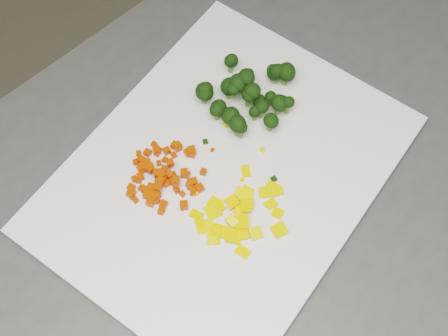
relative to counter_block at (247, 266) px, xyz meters
name	(u,v)px	position (x,y,z in m)	size (l,w,h in m)	color
counter_block	(247,266)	(0.00, 0.00, 0.00)	(0.97, 0.68, 0.90)	#434341
cutting_board	(224,173)	(-0.05, 0.00, 0.46)	(0.48, 0.37, 0.01)	white
carrot_pile	(165,172)	(-0.13, 0.03, 0.48)	(0.11, 0.11, 0.03)	#C32B02
pepper_pile	(240,210)	(-0.06, -0.06, 0.47)	(0.12, 0.12, 0.02)	yellow
broccoli_pile	(249,90)	(0.03, 0.09, 0.49)	(0.13, 0.13, 0.06)	black
carrot_cube_0	(164,204)	(-0.14, -0.01, 0.47)	(0.01, 0.01, 0.01)	#C32B02
carrot_cube_1	(150,167)	(-0.14, 0.05, 0.48)	(0.01, 0.01, 0.01)	#C32B02
carrot_cube_2	(147,195)	(-0.16, 0.01, 0.47)	(0.01, 0.01, 0.01)	#C32B02
carrot_cube_3	(158,187)	(-0.14, 0.02, 0.47)	(0.01, 0.01, 0.01)	#C32B02
carrot_cube_4	(155,195)	(-0.15, 0.01, 0.47)	(0.01, 0.01, 0.01)	#C32B02
carrot_cube_5	(151,202)	(-0.16, 0.00, 0.47)	(0.01, 0.01, 0.01)	#C32B02
carrot_cube_6	(157,174)	(-0.14, 0.03, 0.48)	(0.01, 0.01, 0.01)	#C32B02
carrot_cube_7	(191,188)	(-0.10, 0.00, 0.47)	(0.01, 0.01, 0.01)	#C32B02
carrot_cube_8	(141,168)	(-0.15, 0.06, 0.47)	(0.01, 0.01, 0.01)	#C32B02
carrot_cube_9	(150,193)	(-0.15, 0.02, 0.47)	(0.01, 0.01, 0.01)	#C32B02
carrot_cube_10	(165,175)	(-0.13, 0.03, 0.47)	(0.01, 0.01, 0.01)	#C32B02
carrot_cube_11	(140,177)	(-0.16, 0.04, 0.47)	(0.01, 0.01, 0.01)	#C32B02
carrot_cube_12	(151,196)	(-0.15, 0.01, 0.47)	(0.01, 0.01, 0.01)	#C32B02
carrot_cube_13	(162,209)	(-0.15, -0.01, 0.47)	(0.01, 0.01, 0.01)	#C32B02
carrot_cube_14	(165,160)	(-0.12, 0.05, 0.47)	(0.01, 0.01, 0.01)	#C32B02
carrot_cube_15	(158,150)	(-0.12, 0.07, 0.47)	(0.01, 0.01, 0.01)	#C32B02
carrot_cube_16	(173,178)	(-0.12, 0.02, 0.47)	(0.01, 0.01, 0.01)	#C32B02
carrot_cube_17	(176,180)	(-0.12, 0.01, 0.48)	(0.01, 0.01, 0.01)	#C32B02
carrot_cube_18	(186,175)	(-0.10, 0.02, 0.47)	(0.01, 0.01, 0.01)	#C32B02
carrot_cube_19	(156,195)	(-0.15, 0.01, 0.47)	(0.01, 0.01, 0.01)	#C32B02
carrot_cube_20	(142,189)	(-0.16, 0.03, 0.47)	(0.01, 0.01, 0.01)	#C32B02
carrot_cube_21	(134,179)	(-0.16, 0.04, 0.47)	(0.01, 0.01, 0.01)	#C32B02
carrot_cube_22	(160,181)	(-0.14, 0.02, 0.48)	(0.01, 0.01, 0.01)	#C32B02
carrot_cube_23	(175,146)	(-0.10, 0.07, 0.47)	(0.01, 0.01, 0.01)	#C32B02
carrot_cube_24	(153,200)	(-0.15, 0.00, 0.47)	(0.01, 0.01, 0.01)	#C32B02
carrot_cube_25	(166,183)	(-0.13, 0.02, 0.47)	(0.01, 0.01, 0.01)	#C32B02
carrot_cube_26	(184,205)	(-0.12, -0.02, 0.47)	(0.01, 0.01, 0.01)	#C32B02
carrot_cube_27	(151,188)	(-0.15, 0.02, 0.47)	(0.01, 0.01, 0.01)	#C32B02
carrot_cube_28	(167,151)	(-0.11, 0.07, 0.47)	(0.01, 0.01, 0.01)	#C32B02
carrot_cube_29	(158,191)	(-0.14, 0.01, 0.47)	(0.01, 0.01, 0.01)	#C32B02
carrot_cube_30	(184,173)	(-0.10, 0.02, 0.47)	(0.01, 0.01, 0.01)	#C32B02
carrot_cube_31	(193,193)	(-0.10, -0.01, 0.47)	(0.01, 0.01, 0.01)	#C32B02
carrot_cube_32	(178,148)	(-0.09, 0.06, 0.47)	(0.01, 0.01, 0.01)	#C32B02
carrot_cube_33	(188,152)	(-0.08, 0.05, 0.47)	(0.01, 0.01, 0.01)	#C32B02
carrot_cube_34	(176,185)	(-0.12, 0.01, 0.47)	(0.01, 0.01, 0.01)	#C32B02
carrot_cube_35	(131,193)	(-0.18, 0.03, 0.47)	(0.01, 0.01, 0.01)	#C32B02
carrot_cube_36	(193,182)	(-0.10, 0.01, 0.47)	(0.01, 0.01, 0.01)	#C32B02
carrot_cube_37	(200,188)	(-0.09, -0.01, 0.47)	(0.01, 0.01, 0.01)	#C32B02
carrot_cube_38	(182,194)	(-0.12, 0.00, 0.47)	(0.01, 0.01, 0.01)	#C32B02
carrot_cube_39	(170,163)	(-0.11, 0.04, 0.48)	(0.01, 0.01, 0.01)	#C32B02
carrot_cube_40	(192,154)	(-0.08, 0.05, 0.47)	(0.01, 0.01, 0.01)	#C32B02
carrot_cube_41	(161,211)	(-0.15, -0.01, 0.47)	(0.01, 0.01, 0.01)	#C32B02
carrot_cube_42	(131,188)	(-0.17, 0.03, 0.47)	(0.01, 0.01, 0.01)	#C32B02
carrot_cube_43	(157,151)	(-0.12, 0.07, 0.47)	(0.01, 0.01, 0.01)	#C32B02
carrot_cube_44	(142,171)	(-0.15, 0.05, 0.47)	(0.01, 0.01, 0.01)	#C32B02
carrot_cube_45	(150,169)	(-0.14, 0.04, 0.48)	(0.01, 0.01, 0.01)	#C32B02
carrot_cube_46	(203,172)	(-0.08, 0.01, 0.47)	(0.01, 0.01, 0.01)	#C32B02
carrot_cube_47	(147,190)	(-0.16, 0.02, 0.47)	(0.01, 0.01, 0.01)	#C32B02
carrot_cube_48	(170,182)	(-0.12, 0.02, 0.47)	(0.01, 0.01, 0.01)	#C32B02
carrot_cube_49	(158,173)	(-0.13, 0.03, 0.48)	(0.01, 0.01, 0.01)	#C32B02
carrot_cube_50	(184,207)	(-0.12, -0.02, 0.47)	(0.01, 0.01, 0.01)	#C32B02
carrot_cube_51	(154,144)	(-0.12, 0.08, 0.47)	(0.01, 0.01, 0.01)	#C32B02
carrot_cube_52	(157,154)	(-0.12, 0.07, 0.47)	(0.01, 0.01, 0.01)	#C32B02
carrot_cube_53	(173,180)	(-0.12, 0.02, 0.47)	(0.01, 0.01, 0.01)	#C32B02
carrot_cube_54	(143,167)	(-0.15, 0.06, 0.47)	(0.01, 0.01, 0.01)	#C32B02
carrot_cube_55	(142,188)	(-0.16, 0.03, 0.47)	(0.01, 0.01, 0.01)	#C32B02
carrot_cube_56	(136,162)	(-0.15, 0.07, 0.47)	(0.01, 0.01, 0.01)	#C32B02
carrot_cube_57	(162,174)	(-0.13, 0.03, 0.48)	(0.01, 0.01, 0.01)	#C32B02
carrot_cube_58	(133,197)	(-0.18, 0.02, 0.47)	(0.01, 0.01, 0.01)	#C32B02
carrot_cube_59	(178,146)	(-0.09, 0.07, 0.47)	(0.01, 0.01, 0.01)	#C32B02
carrot_cube_60	(195,190)	(-0.10, -0.01, 0.47)	(0.01, 0.01, 0.01)	#C32B02
carrot_cube_61	(170,175)	(-0.12, 0.03, 0.47)	(0.01, 0.01, 0.01)	#C32B02
carrot_cube_62	(164,178)	(-0.13, 0.03, 0.47)	(0.01, 0.01, 0.01)	#C32B02
carrot_cube_63	(173,176)	(-0.12, 0.03, 0.47)	(0.01, 0.01, 0.01)	#C32B02
carrot_cube_64	(135,200)	(-0.18, 0.01, 0.47)	(0.01, 0.01, 0.01)	#C32B02
carrot_cube_65	(177,190)	(-0.12, 0.00, 0.47)	(0.01, 0.01, 0.01)	#C32B02
carrot_cube_66	(157,201)	(-0.15, 0.00, 0.47)	(0.01, 0.01, 0.01)	#C32B02
carrot_cube_67	(174,155)	(-0.10, 0.06, 0.47)	(0.01, 0.01, 0.01)	#C32B02
carrot_cube_68	(161,175)	(-0.13, 0.03, 0.47)	(0.01, 0.01, 0.01)	#C32B02
carrot_cube_69	(148,153)	(-0.13, 0.07, 0.47)	(0.01, 0.01, 0.01)	#C32B02
carrot_cube_70	(139,180)	(-0.16, 0.04, 0.47)	(0.01, 0.01, 0.01)	#C32B02
carrot_cube_71	(141,160)	(-0.15, 0.07, 0.47)	(0.01, 0.01, 0.01)	#C32B02
carrot_cube_72	(158,175)	(-0.13, 0.03, 0.48)	(0.01, 0.01, 0.01)	#C32B02
carrot_cube_73	(150,194)	(-0.15, 0.02, 0.47)	(0.01, 0.01, 0.01)	#C32B02
carrot_cube_74	(159,163)	(-0.13, 0.05, 0.47)	(0.01, 0.01, 0.01)	#C32B02
carrot_cube_75	(192,151)	(-0.08, 0.05, 0.47)	(0.01, 0.01, 0.01)	#C32B02
carrot_cube_76	(147,163)	(-0.14, 0.06, 0.47)	(0.01, 0.01, 0.01)	#C32B02
carrot_cube_77	(139,153)	(-0.14, 0.08, 0.47)	(0.01, 0.01, 0.01)	#C32B02
carrot_cube_78	(190,184)	(-0.10, 0.00, 0.47)	(0.01, 0.01, 0.01)	#C32B02
pepper_chunk_0	(213,240)	(-0.11, -0.08, 0.46)	(0.02, 0.01, 0.00)	yellow
pepper_chunk_1	(233,238)	(-0.08, -0.09, 0.47)	(0.02, 0.02, 0.01)	yellow
pepper_chunk_2	(271,204)	(-0.02, -0.07, 0.46)	(0.02, 0.01, 0.00)	yellow
pepper_chunk_3	(232,221)	(-0.07, -0.07, 0.47)	(0.02, 0.01, 0.00)	yellow
pepper_chunk_4	(246,192)	(-0.04, -0.04, 0.47)	(0.02, 0.02, 0.01)	yellow
pepper_chunk_5	(240,211)	(-0.06, -0.06, 0.47)	(0.02, 0.01, 0.01)	yellow
pepper_chunk_6	(243,252)	(-0.08, -0.11, 0.46)	(0.02, 0.01, 0.00)	yellow
pepper_chunk_7	(256,233)	(-0.05, -0.10, 0.47)	(0.02, 0.02, 0.00)	yellow
pepper_chunk_8	(277,191)	(0.00, -0.05, 0.46)	(0.01, 0.01, 0.00)	yellow
pepper_chunk_9	(218,207)	(-0.08, -0.04, 0.46)	(0.01, 0.02, 0.00)	yellow
pepper_chunk_10	(211,233)	(-0.10, -0.07, 0.47)	(0.02, 0.01, 0.00)	yellow
pepper_chunk_11	(204,228)	(-0.11, -0.06, 0.46)	(0.02, 0.02, 0.00)	yellow
pepper_chunk_12	(246,205)	(-0.05, -0.05, 0.46)	(0.02, 0.01, 0.00)	yellow
pepper_chunk_13	(213,237)	(-0.10, -0.08, 0.47)	(0.02, 0.01, 0.00)	yellow
pepper_chunk_14	(240,196)	(-0.05, -0.04, 0.47)	(0.01, 0.02, 0.00)	yellow
pepper_chunk_15	(246,208)	(-0.05, -0.06, 0.47)	(0.01, 0.01, 0.00)	yellow
pepper_chunk_16	(200,222)	(-0.11, -0.05, 0.47)	(0.01, 0.01, 0.00)	yellow
pepper_chunk_17	(246,195)	(-0.04, -0.04, 0.47)	(0.02, 0.01, 0.00)	yellow
pepper_chunk_18	(215,203)	(-0.08, -0.03, 0.46)	(0.02, 0.02, 0.00)	yellow
pepper_chunk_19	(232,202)	(-0.06, -0.04, 0.47)	(0.02, 0.02, 0.00)	yellow
pepper_chunk_20	(242,222)	(-0.06, -0.08, 0.47)	(0.02, 0.02, 0.00)	yellow
pepper_chunk_21	(196,215)	(-0.11, -0.04, 0.47)	(0.02, 0.01, 0.00)	yellow
pepper_chunk_22	(279,230)	(-0.02, -0.10, 0.47)	(0.02, 0.02, 0.00)	yellow
pepper_chunk_23	(278,213)	(-0.01, -0.08, 0.46)	(0.01, 0.01, 0.00)	yellow
pepper_chunk_24	(228,233)	(-0.08, -0.08, 0.46)	(0.02, 0.02, 0.00)	yellow
pepper_chunk_25	(210,227)	(-0.10, -0.06, 0.46)	(0.02, 0.01, 0.00)	yellow
pepper_chunk_26	(272,189)	(0.00, -0.05, 0.46)	(0.02, 0.02, 0.00)	yellow
pepper_chunk_27	(217,230)	(-0.10, -0.07, 0.47)	(0.02, 0.02, 0.00)	yellow
pepper_chunk_28	(246,171)	(-0.02, -0.01, 0.46)	(0.02, 0.01, 0.00)	yellow
pepper_chunk_29	(247,204)	(-0.04, -0.05, 0.47)	(0.02, 0.01, 0.00)	yellow
pepper_chunk_30	(242,234)	(-0.07, -0.09, 0.47)	(0.02, 0.02, 0.01)	yellow
pepper_chunk_31	(213,211)	(-0.09, -0.04, 0.47)	(0.02, 0.02, 0.00)	yellow
pepper_chunk_32	(242,222)	(-0.06, -0.07, 0.47)	(0.01, 0.01, 0.00)	yellow
pepper_chunk_33	(240,192)	(-0.05, -0.04, 0.47)	(0.01, 0.01, 0.00)	yellow
pepper_chunk_34	(265,192)	(-0.01, -0.05, 0.47)	(0.02, 0.02, 0.01)	yellow
broccoli_floret_0	(270,123)	(0.04, 0.04, 0.48)	(0.03, 0.03, 0.03)	black
broccoli_floret_1	(254,114)	(0.02, 0.06, 0.48)	(0.02, 0.02, 0.03)	black
broccoli_floret_2	(241,82)	(0.03, 0.11, 0.49)	(0.03, 0.03, 0.03)	black
broccoli_floret_3	(274,75)	(0.08, 0.11, 0.48)	(0.03, 0.03, 0.03)	black
broccoli_floret_4	(261,110)	(0.04, 0.06, 0.48)	(0.03, 0.03, 0.03)	black
broccoli_floret_5	(248,98)	(0.02, 0.08, 0.49)	(0.03, 0.03, 0.03)	black
broccoli_floret_6	(217,112)	(-0.02, 0.09, 0.48)	(0.03, 0.03, 0.03)	black
broccoli_floret_7	(258,103)	(0.04, 0.08, 0.48)	(0.03, 0.03, 0.03)	black
broccoli_floret_8	(230,118)	(-0.01, 0.07, 0.48)	(0.04, 0.04, 0.03)	black
broccoli_floret_9	(270,99)	(0.06, 0.07, 0.48)	(0.02, 0.02, 0.03)	black
broccoli_floret_10	(205,93)	(-0.03, 0.12, 0.48)	(0.03, 0.03, 0.04)	black
broccoli_floret_11	(231,64)	(0.03, 0.15, 0.48)	(0.03, 0.03, 0.03)	black
broccoli_floret_12	(285,75)	(0.09, 0.10, 0.48)	(0.04, 0.04, 0.04)	black
broccoli_floret_13	(252,95)	(0.03, 0.08, 0.50)	(0.03, 0.03, 0.04)	black
broccoli_floret_14	(278,106)	(0.06, 0.06, 0.48)	(0.03, 0.03, 0.03)	black
broccoli_floret_15	(246,81)	(0.03, 0.10, 0.50)	(0.03, 0.03, 0.04)	black
broccoli_floret_16	(229,90)	(0.01, 0.11, 0.48)	(0.04, 0.04, 0.04)	black
broccoli_floret_17	(241,131)	(-0.01, 0.04, 0.48)	(0.02, 0.02, 0.03)	black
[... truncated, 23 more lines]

